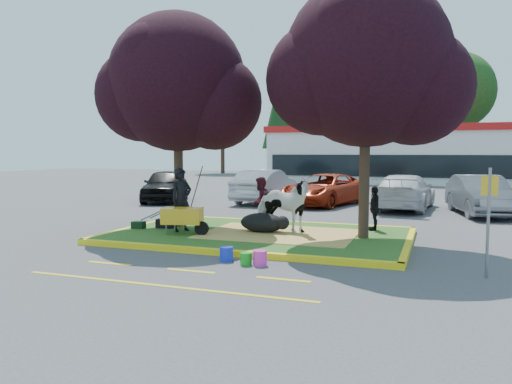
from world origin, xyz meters
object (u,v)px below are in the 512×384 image
(cow, at_px, (282,206))
(handler, at_px, (181,200))
(sign_post, at_px, (489,212))
(bucket_blue, at_px, (226,254))
(calf, at_px, (262,223))
(wheelbarrow, at_px, (183,216))
(car_silver, at_px, (265,186))
(bucket_pink, at_px, (260,258))
(bucket_green, at_px, (246,259))
(car_black, at_px, (165,185))

(cow, distance_m, handler, 2.92)
(sign_post, relative_size, bucket_blue, 6.59)
(calf, relative_size, wheelbarrow, 0.66)
(cow, relative_size, car_silver, 0.38)
(bucket_pink, bearing_deg, bucket_green, -166.15)
(calf, height_order, car_black, car_black)
(cow, distance_m, calf, 0.75)
(bucket_blue, bearing_deg, bucket_pink, -9.41)
(handler, height_order, bucket_pink, handler)
(car_silver, bearing_deg, handler, 97.57)
(calf, relative_size, car_black, 0.28)
(bucket_blue, bearing_deg, car_black, 125.92)
(car_black, bearing_deg, wheelbarrow, -77.84)
(handler, bearing_deg, cow, -45.73)
(handler, bearing_deg, calf, -47.11)
(wheelbarrow, bearing_deg, bucket_green, -53.99)
(handler, height_order, sign_post, sign_post)
(handler, bearing_deg, wheelbarrow, -118.94)
(bucket_pink, bearing_deg, car_silver, 108.58)
(bucket_blue, relative_size, car_silver, 0.07)
(calf, bearing_deg, cow, 13.19)
(handler, xyz_separation_m, sign_post, (7.91, -2.21, 0.24))
(calf, xyz_separation_m, sign_post, (5.63, -2.78, 0.87))
(sign_post, bearing_deg, calf, 156.68)
(handler, relative_size, wheelbarrow, 0.94)
(handler, distance_m, bucket_blue, 3.75)
(handler, relative_size, bucket_blue, 5.62)
(handler, distance_m, sign_post, 8.22)
(handler, relative_size, bucket_green, 6.73)
(cow, xyz_separation_m, car_silver, (-3.65, 9.10, -0.13))
(wheelbarrow, distance_m, bucket_green, 3.68)
(wheelbarrow, bearing_deg, car_black, 108.65)
(bucket_pink, height_order, bucket_blue, bucket_pink)
(sign_post, distance_m, car_black, 17.40)
(bucket_pink, bearing_deg, car_black, 128.32)
(bucket_blue, height_order, car_black, car_black)
(calf, xyz_separation_m, wheelbarrow, (-1.98, -1.05, 0.23))
(cow, relative_size, sign_post, 0.85)
(calf, relative_size, car_silver, 0.27)
(sign_post, relative_size, bucket_green, 7.90)
(cow, relative_size, bucket_pink, 5.56)
(wheelbarrow, height_order, sign_post, sign_post)
(handler, distance_m, bucket_pink, 4.46)
(calf, distance_m, car_silver, 9.82)
(calf, xyz_separation_m, bucket_pink, (1.12, -3.31, -0.27))
(sign_post, distance_m, bucket_blue, 5.50)
(cow, height_order, car_silver, cow)
(cow, relative_size, car_black, 0.39)
(cow, bearing_deg, car_black, 57.67)
(handler, height_order, car_silver, handler)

